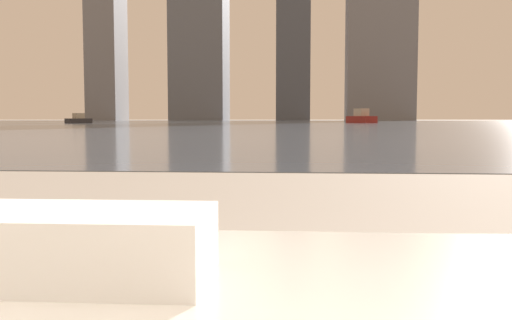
% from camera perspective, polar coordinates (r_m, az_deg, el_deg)
% --- Properties ---
extents(towel_stack, '(0.29, 0.17, 0.08)m').
position_cam_1_polar(towel_stack, '(0.69, -16.91, -8.12)').
color(towel_stack, white).
rests_on(towel_stack, bathtub).
extents(harbor_water, '(180.00, 110.00, 0.01)m').
position_cam_1_polar(harbor_water, '(61.84, 3.84, 3.67)').
color(harbor_water, slate).
rests_on(harbor_water, ground_plane).
extents(harbor_boat_0, '(3.31, 4.73, 1.69)m').
position_cam_1_polar(harbor_boat_0, '(68.23, 10.49, 4.17)').
color(harbor_boat_0, maroon).
rests_on(harbor_boat_0, harbor_water).
extents(harbor_boat_2, '(2.42, 3.08, 1.12)m').
position_cam_1_polar(harbor_boat_2, '(66.45, -17.31, 3.88)').
color(harbor_boat_2, '#2D2D33').
rests_on(harbor_boat_2, harbor_water).
extents(skyline_tower_1, '(10.93, 12.29, 40.05)m').
position_cam_1_polar(skyline_tower_1, '(121.06, -5.64, 13.48)').
color(skyline_tower_1, slate).
rests_on(skyline_tower_1, ground_plane).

